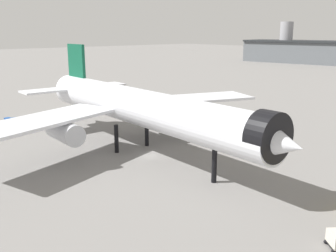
# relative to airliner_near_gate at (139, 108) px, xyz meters

# --- Properties ---
(ground) EXTENTS (900.00, 900.00, 0.00)m
(ground) POSITION_rel_airliner_near_gate_xyz_m (3.01, -0.11, -8.75)
(ground) COLOR slate
(airliner_near_gate) EXTENTS (69.27, 63.21, 19.85)m
(airliner_near_gate) POSITION_rel_airliner_near_gate_xyz_m (0.00, 0.00, 0.00)
(airliner_near_gate) COLOR silver
(airliner_near_gate) RESTS_ON ground
(baggage_tug_wing) EXTENTS (2.24, 3.38, 1.85)m
(baggage_tug_wing) POSITION_rel_airliner_near_gate_xyz_m (-39.42, -10.16, -7.78)
(baggage_tug_wing) COLOR black
(baggage_tug_wing) RESTS_ON ground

